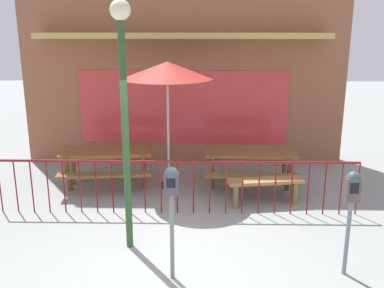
% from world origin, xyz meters
% --- Properties ---
extents(ground, '(40.00, 40.00, 0.00)m').
position_xyz_m(ground, '(0.00, 0.00, 0.00)').
color(ground, gray).
extents(pub_storefront, '(7.43, 1.23, 5.92)m').
position_xyz_m(pub_storefront, '(0.00, 4.87, 2.94)').
color(pub_storefront, brown).
rests_on(pub_storefront, ground).
extents(patio_fence_front, '(6.27, 0.04, 0.97)m').
position_xyz_m(patio_fence_front, '(0.00, 1.73, 0.66)').
color(patio_fence_front, maroon).
rests_on(patio_fence_front, ground).
extents(picnic_table_left, '(1.92, 1.52, 0.79)m').
position_xyz_m(picnic_table_left, '(-1.49, 3.01, 0.61)').
color(picnic_table_left, brown).
rests_on(picnic_table_left, ground).
extents(picnic_table_right, '(1.83, 1.40, 0.79)m').
position_xyz_m(picnic_table_right, '(1.40, 3.03, 0.61)').
color(picnic_table_right, brown).
rests_on(picnic_table_right, ground).
extents(patio_umbrella, '(1.78, 1.78, 2.53)m').
position_xyz_m(patio_umbrella, '(-0.24, 3.01, 2.35)').
color(patio_umbrella, '#272525').
rests_on(patio_umbrella, ground).
extents(patio_bench, '(1.43, 0.54, 0.48)m').
position_xyz_m(patio_bench, '(1.60, 2.16, 0.35)').
color(patio_bench, '#A57345').
rests_on(patio_bench, ground).
extents(parking_meter_near, '(0.18, 0.17, 1.45)m').
position_xyz_m(parking_meter_near, '(2.33, -0.17, 1.12)').
color(parking_meter_near, slate).
rests_on(parking_meter_near, ground).
extents(parking_meter_far, '(0.18, 0.17, 1.54)m').
position_xyz_m(parking_meter_far, '(0.04, -0.32, 1.19)').
color(parking_meter_far, gray).
rests_on(parking_meter_far, ground).
extents(street_lamp, '(0.28, 0.28, 3.55)m').
position_xyz_m(street_lamp, '(-0.65, 0.51, 2.35)').
color(street_lamp, '#274C24').
rests_on(street_lamp, ground).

